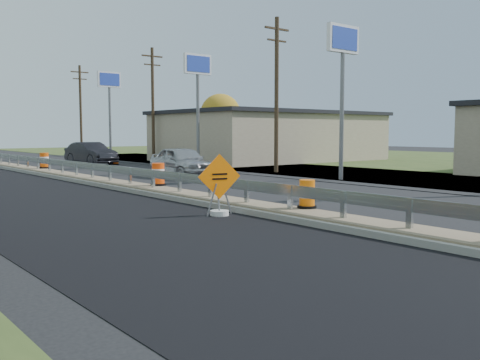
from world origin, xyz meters
TOP-DOWN VIEW (x-y plane):
  - ground at (0.00, 0.00)m, footprint 140.00×140.00m
  - grass_verge_far at (30.00, 10.00)m, footprint 40.00×120.00m
  - median at (0.00, 8.00)m, footprint 1.60×55.00m
  - guardrail at (0.00, 9.00)m, footprint 0.10×46.15m
  - retail_building_near at (20.99, 20.00)m, footprint 18.50×12.50m
  - pylon_sign_south at (10.50, 3.00)m, footprint 2.20×0.30m
  - pylon_sign_mid at (10.50, 16.00)m, footprint 2.20×0.30m
  - pylon_sign_north at (10.50, 30.00)m, footprint 2.20×0.30m
  - utility_pole_smid at (11.50, 9.00)m, footprint 1.90×0.26m
  - utility_pole_nmid at (11.50, 24.00)m, footprint 1.90×0.26m
  - utility_pole_north at (11.50, 39.00)m, footprint 1.90×0.26m
  - tree_far_yellow at (26.00, 34.00)m, footprint 4.62×4.62m
  - caution_sign at (-1.50, -2.53)m, footprint 1.30×0.56m
  - barrel_median_near at (0.55, -4.14)m, footprint 0.58×0.58m
  - barrel_median_mid at (0.55, 4.53)m, footprint 0.65×0.65m
  - barrel_median_far at (0.55, 18.48)m, footprint 0.66×0.66m
  - barrel_shoulder_near at (7.00, 12.35)m, footprint 0.68×0.68m
  - barrel_shoulder_mid at (7.42, 22.71)m, footprint 0.55×0.55m
  - barrel_shoulder_far at (7.81, 26.39)m, footprint 0.57×0.57m
  - car_silver at (5.04, 9.61)m, footprint 2.50×5.22m
  - car_dark_mid at (6.05, 24.10)m, footprint 2.33×5.37m

SIDE VIEW (x-z plane):
  - ground at x=0.00m, z-range 0.00..0.00m
  - grass_verge_far at x=30.00m, z-range 0.00..0.03m
  - median at x=0.00m, z-range 0.00..0.23m
  - barrel_shoulder_mid at x=7.42m, z-range -0.02..0.79m
  - barrel_shoulder_far at x=7.81m, z-range -0.02..0.82m
  - caution_sign at x=-1.50m, z-range -0.45..1.39m
  - barrel_shoulder_near at x=7.00m, z-range -0.02..0.98m
  - barrel_median_near at x=0.55m, z-range 0.21..1.06m
  - barrel_median_mid at x=0.55m, z-range 0.21..1.16m
  - barrel_median_far at x=0.55m, z-range 0.21..1.18m
  - guardrail at x=0.00m, z-range 0.37..1.09m
  - car_dark_mid at x=6.05m, z-range 0.00..1.72m
  - car_silver at x=5.04m, z-range 0.00..1.72m
  - retail_building_near at x=20.99m, z-range 0.02..4.29m
  - tree_far_yellow at x=26.00m, z-range 1.11..7.97m
  - utility_pole_smid at x=11.50m, z-range 0.23..9.63m
  - utility_pole_nmid at x=11.50m, z-range 0.23..9.63m
  - utility_pole_north at x=11.50m, z-range 0.23..9.63m
  - pylon_sign_south at x=10.50m, z-range 2.53..10.43m
  - pylon_sign_mid at x=10.50m, z-range 2.53..10.43m
  - pylon_sign_north at x=10.50m, z-range 2.53..10.43m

